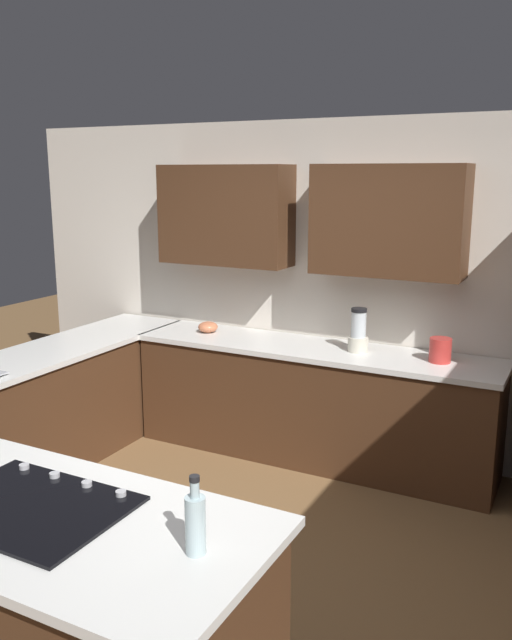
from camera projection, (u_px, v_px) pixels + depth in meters
The scene contains 13 objects.
ground_plane at pixel (208, 575), 3.69m from camera, with size 14.00×14.00×0.00m, color brown.
wall_back at pixel (333, 269), 5.17m from camera, with size 6.00×0.44×2.60m.
lower_cabinets_back at pixel (312, 405), 5.13m from camera, with size 2.80×0.60×0.86m, color #472B19.
countertop_back at pixel (313, 349), 5.03m from camera, with size 2.84×0.64×0.04m, color silver.
lower_cabinets_side at pixel (36, 416), 4.89m from camera, with size 0.60×2.90×0.86m, color #472B19.
countertop_side at pixel (31, 358), 4.79m from camera, with size 0.64×2.94×0.04m, color silver.
island_base at pixel (38, 612), 2.71m from camera, with size 1.91×0.81×0.86m, color #472B19.
island_top at pixel (30, 513), 2.61m from camera, with size 1.99×0.89×0.04m, color silver.
cooktop at pixel (31, 506), 2.61m from camera, with size 0.76×0.56×0.03m.
blender at pixel (358, 333), 4.86m from camera, with size 0.15×0.15×0.33m.
mixing_bowl at pixel (208, 327), 5.46m from camera, with size 0.16×0.16×0.09m, color #CC724C.
kettle at pixel (440, 350), 4.60m from camera, with size 0.15×0.15×0.17m, color red.
second_bottle at pixel (195, 523), 2.28m from camera, with size 0.07×0.07×0.29m.
Camera 1 is at (-1.75, 2.79, 2.20)m, focal length 37.04 mm.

